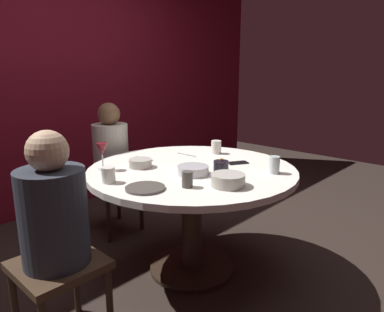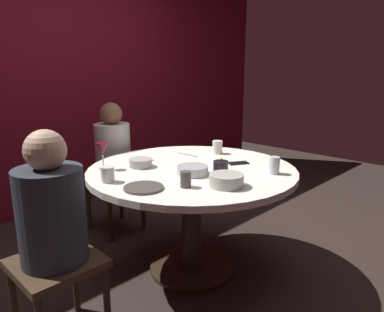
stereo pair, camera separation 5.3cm
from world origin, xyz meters
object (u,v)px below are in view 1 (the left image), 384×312
Objects in this scene: dinner_plate at (145,188)px; cup_by_right_diner at (108,175)px; dining_table at (192,189)px; wine_glass at (102,150)px; seated_diner_left at (54,218)px; bowl_salad_center at (228,180)px; cell_phone at (238,163)px; cup_by_left_diner at (187,179)px; cup_near_candle at (216,147)px; bowl_small_white at (140,163)px; candle_holder at (221,166)px; bowl_serving_large at (193,170)px; cup_center_front at (274,165)px; seated_diner_back at (111,153)px.

cup_by_right_diner is at bearing 105.43° from dinner_plate.
dining_table is 7.88× the size of wine_glass.
seated_diner_left is 12.28× the size of cup_by_right_diner.
dinner_plate is at bearing 140.26° from bowl_salad_center.
cell_phone is (0.73, -0.55, -0.12)m from wine_glass.
cup_by_left_diner is 0.47m from cup_by_right_diner.
wine_glass is 1.73× the size of cup_near_candle.
candle_holder is at bearing -59.51° from bowl_small_white.
dinner_plate is 0.80m from cell_phone.
wine_glass is 1.14× the size of bowl_small_white.
cell_phone is 0.68m from bowl_small_white.
bowl_serving_large is (0.86, -0.11, 0.08)m from seated_diner_left.
bowl_salad_center is at bearing -26.36° from seated_diner_left.
wine_glass is 1.11m from cup_center_front.
cup_by_right_diner is (-1.00, -0.01, -0.00)m from cup_near_candle.
wine_glass is 1.26× the size of cell_phone.
seated_diner_back is 10.34× the size of cup_center_front.
cell_phone is at bearing -113.24° from cup_near_candle.
cup_center_front is at bearing -61.02° from dining_table.
cup_center_front is at bearing -50.81° from candle_holder.
dining_table is 1.23× the size of seated_diner_left.
cup_near_candle reaches higher than dinner_plate.
seated_diner_back reaches higher than dinner_plate.
bowl_serving_large is 1.94× the size of cup_near_candle.
bowl_salad_center is 0.23m from cup_by_left_diner.
cup_near_candle is (0.66, -0.12, 0.02)m from bowl_small_white.
dining_table is at bearing -161.43° from cup_near_candle.
dinner_plate is at bearing 154.99° from cup_center_front.
candle_holder is at bearing -31.71° from bowl_serving_large.
cup_by_right_diner is (0.40, 0.13, 0.10)m from seated_diner_left.
dinner_plate is (-0.50, -0.11, 0.16)m from dining_table.
cup_near_candle is 0.85m from cup_by_left_diner.
bowl_salad_center is 1.92× the size of cup_near_candle.
seated_diner_back is at bearing 71.53° from bowl_small_white.
seated_diner_left is at bearing 112.00° from cell_phone.
wine_glass reaches higher than bowl_serving_large.
candle_holder is at bearing 130.42° from cell_phone.
wine_glass is 0.53m from dinner_plate.
bowl_salad_center is at bearing -109.14° from dining_table.
cup_center_front reaches higher than cup_by_left_diner.
cup_by_left_diner is (-0.20, -0.15, 0.02)m from bowl_serving_large.
candle_holder is 0.44× the size of dinner_plate.
bowl_salad_center is 2.12× the size of cup_by_right_diner.
candle_holder is at bearing 7.72° from cup_by_left_diner.
candle_holder is 0.96× the size of cup_near_candle.
bowl_serving_large is (-0.11, -1.06, 0.08)m from seated_diner_back.
dinner_plate is 0.46m from bowl_salad_center.
cup_by_right_diner is (-0.46, 0.24, 0.02)m from bowl_serving_large.
wine_glass is at bearing 100.32° from cup_by_left_diner.
cup_by_right_diner is (-0.13, -0.26, -0.08)m from wine_glass.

